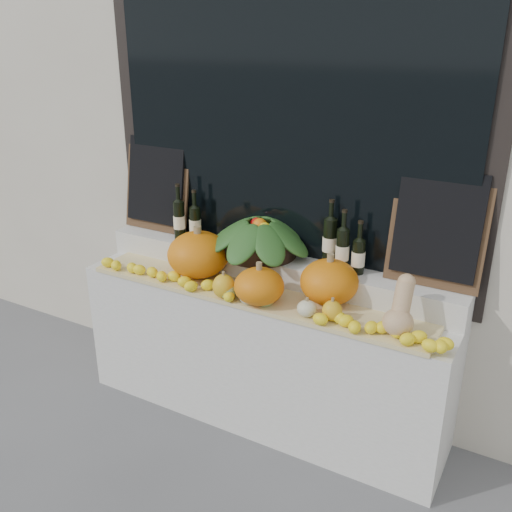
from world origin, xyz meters
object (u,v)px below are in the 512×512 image
wine_bottle_tall (330,242)px  produce_bowl (260,237)px  pumpkin_left (198,254)px  butternut_squash (400,311)px  pumpkin_right (329,282)px

wine_bottle_tall → produce_bowl: bearing=-173.0°
pumpkin_left → produce_bowl: bearing=31.6°
pumpkin_left → butternut_squash: 1.27m
wine_bottle_tall → pumpkin_right: bearing=-66.4°
produce_bowl → wine_bottle_tall: size_ratio=1.74×
butternut_squash → produce_bowl: size_ratio=0.43×
produce_bowl → wine_bottle_tall: wine_bottle_tall is taller
pumpkin_right → produce_bowl: bearing=164.3°
butternut_squash → wine_bottle_tall: bearing=146.9°
pumpkin_left → wine_bottle_tall: size_ratio=0.96×
pumpkin_left → wine_bottle_tall: 0.80m
pumpkin_left → produce_bowl: 0.39m
butternut_squash → pumpkin_right: bearing=161.8°
wine_bottle_tall → pumpkin_left: bearing=-161.6°
wine_bottle_tall → butternut_squash: bearing=-33.1°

